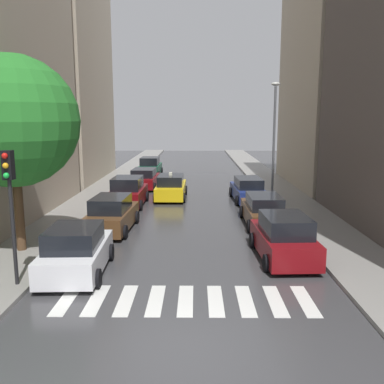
{
  "coord_description": "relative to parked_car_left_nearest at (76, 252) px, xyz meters",
  "views": [
    {
      "loc": [
        0.31,
        -9.12,
        5.44
      ],
      "look_at": [
        0.06,
        16.53,
        0.86
      ],
      "focal_mm": 39.24,
      "sensor_mm": 36.0,
      "label": 1
    }
  ],
  "objects": [
    {
      "name": "ground_plane",
      "position": [
        3.89,
        19.11,
        -0.83
      ],
      "size": [
        28.0,
        72.0,
        0.04
      ],
      "primitive_type": "cube",
      "color": "#3A3A3C"
    },
    {
      "name": "sidewalk_left",
      "position": [
        -2.61,
        19.11,
        -0.73
      ],
      "size": [
        3.0,
        72.0,
        0.15
      ],
      "primitive_type": "cube",
      "color": "gray",
      "rests_on": "ground"
    },
    {
      "name": "sidewalk_right",
      "position": [
        10.39,
        19.11,
        -0.73
      ],
      "size": [
        3.0,
        72.0,
        0.15
      ],
      "primitive_type": "cube",
      "color": "gray",
      "rests_on": "ground"
    },
    {
      "name": "crosswalk_stripes",
      "position": [
        3.89,
        -2.16,
        -0.8
      ],
      "size": [
        7.65,
        2.2,
        0.01
      ],
      "color": "silver",
      "rests_on": "ground"
    },
    {
      "name": "building_left_mid",
      "position": [
        -7.11,
        22.74,
        11.27
      ],
      "size": [
        6.0,
        12.42,
        24.14
      ],
      "primitive_type": "cube",
      "color": "#B2A38C",
      "rests_on": "ground"
    },
    {
      "name": "building_right_mid",
      "position": [
        14.89,
        19.61,
        7.33
      ],
      "size": [
        6.0,
        12.77,
        16.26
      ],
      "primitive_type": "cube",
      "color": "#B2A38C",
      "rests_on": "ground"
    },
    {
      "name": "parked_car_left_nearest",
      "position": [
        0.0,
        0.0,
        0.0
      ],
      "size": [
        2.27,
        4.14,
        1.73
      ],
      "rotation": [
        0.0,
        0.0,
        1.61
      ],
      "color": "silver",
      "rests_on": "ground"
    },
    {
      "name": "parked_car_left_second",
      "position": [
        0.13,
        5.72,
        -0.01
      ],
      "size": [
        2.18,
        4.45,
        1.72
      ],
      "rotation": [
        0.0,
        0.0,
        1.52
      ],
      "color": "brown",
      "rests_on": "ground"
    },
    {
      "name": "parked_car_left_third",
      "position": [
        -0.02,
        11.53,
        0.04
      ],
      "size": [
        2.17,
        4.31,
        1.82
      ],
      "rotation": [
        0.0,
        0.0,
        1.56
      ],
      "color": "maroon",
      "rests_on": "ground"
    },
    {
      "name": "parked_car_left_fourth",
      "position": [
        0.19,
        18.18,
        -0.08
      ],
      "size": [
        2.23,
        4.35,
        1.54
      ],
      "rotation": [
        0.0,
        0.0,
        1.53
      ],
      "color": "maroon",
      "rests_on": "ground"
    },
    {
      "name": "parked_car_left_fifth",
      "position": [
        -0.1,
        24.95,
        0.02
      ],
      "size": [
        2.1,
        4.23,
        1.78
      ],
      "rotation": [
        0.0,
        0.0,
        1.55
      ],
      "color": "#0C4C2D",
      "rests_on": "ground"
    },
    {
      "name": "parked_car_right_nearest",
      "position": [
        7.6,
        1.66,
        0.02
      ],
      "size": [
        2.23,
        4.36,
        1.77
      ],
      "rotation": [
        0.0,
        0.0,
        1.62
      ],
      "color": "maroon",
      "rests_on": "ground"
    },
    {
      "name": "parked_car_right_second",
      "position": [
        7.64,
        6.89,
        -0.06
      ],
      "size": [
        2.04,
        4.72,
        1.58
      ],
      "rotation": [
        0.0,
        0.0,
        1.58
      ],
      "color": "brown",
      "rests_on": "ground"
    },
    {
      "name": "parked_car_right_third",
      "position": [
        7.61,
        13.14,
        -0.07
      ],
      "size": [
        2.17,
        4.74,
        1.56
      ],
      "rotation": [
        0.0,
        0.0,
        1.62
      ],
      "color": "navy",
      "rests_on": "ground"
    },
    {
      "name": "taxi_midroad",
      "position": [
        2.5,
        13.91,
        -0.04
      ],
      "size": [
        2.13,
        4.46,
        1.81
      ],
      "rotation": [
        0.0,
        0.0,
        1.55
      ],
      "color": "yellow",
      "rests_on": "ground"
    },
    {
      "name": "street_tree_left",
      "position": [
        -2.87,
        2.27,
        4.47
      ],
      "size": [
        5.1,
        5.1,
        7.69
      ],
      "color": "#513823",
      "rests_on": "sidewalk_left"
    },
    {
      "name": "traffic_light_left_corner",
      "position": [
        -1.56,
        -1.32,
        2.48
      ],
      "size": [
        0.3,
        0.42,
        4.3
      ],
      "color": "black",
      "rests_on": "sidewalk_left"
    },
    {
      "name": "lamp_post_right",
      "position": [
        9.44,
        14.43,
        3.67
      ],
      "size": [
        0.6,
        0.28,
        7.57
      ],
      "color": "#595B60",
      "rests_on": "sidewalk_right"
    }
  ]
}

